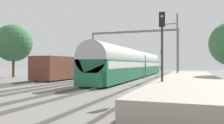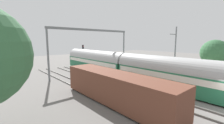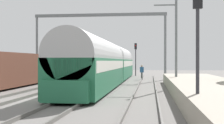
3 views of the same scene
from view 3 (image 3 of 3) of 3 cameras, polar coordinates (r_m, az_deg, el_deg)
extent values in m
plane|color=slate|center=(18.60, -12.22, -6.59)|extent=(120.00, 120.00, 0.00)
cube|color=#635F5B|center=(19.02, -15.63, -6.21)|extent=(0.08, 60.00, 0.16)
cube|color=#635F5B|center=(18.24, -8.65, -6.47)|extent=(0.08, 60.00, 0.16)
cube|color=#635F5B|center=(17.91, -4.20, -6.59)|extent=(0.08, 60.00, 0.16)
cube|color=#635F5B|center=(17.61, 3.49, -6.71)|extent=(0.08, 60.00, 0.16)
cube|color=#635F5B|center=(17.58, 8.19, -6.72)|extent=(0.08, 60.00, 0.16)
cube|color=#A39989|center=(19.84, 17.09, -4.87)|extent=(4.40, 28.00, 0.90)
cube|color=#236B47|center=(23.75, -3.14, -2.08)|extent=(2.90, 16.00, 2.20)
cube|color=silver|center=(23.73, -3.14, -0.56)|extent=(2.93, 15.36, 0.64)
cylinder|color=#AEAEAE|center=(23.73, -3.14, 1.06)|extent=(2.84, 16.00, 2.84)
cube|color=#236B47|center=(39.94, 0.97, -1.17)|extent=(2.90, 16.00, 2.20)
cube|color=silver|center=(39.93, 0.97, -0.26)|extent=(2.93, 15.36, 0.64)
cylinder|color=#AEAEAE|center=(39.93, 0.97, 0.70)|extent=(2.84, 16.00, 2.84)
cube|color=#236B47|center=(15.74, -8.43, -5.22)|extent=(2.40, 0.50, 1.10)
cube|color=brown|center=(27.97, -18.00, -1.23)|extent=(2.80, 13.00, 2.70)
cube|color=black|center=(28.04, -17.99, -3.89)|extent=(2.52, 11.96, 0.10)
cylinder|color=#3C3C3C|center=(37.74, 5.35, -2.51)|extent=(0.23, 0.23, 0.85)
cube|color=#285684|center=(37.71, 5.35, -1.38)|extent=(0.46, 0.37, 0.64)
sphere|color=tan|center=(37.70, 5.35, -0.72)|extent=(0.24, 0.24, 0.24)
cylinder|color=#2D2D33|center=(13.03, 15.04, -0.09)|extent=(0.14, 0.14, 4.26)
cylinder|color=#2D2D33|center=(47.49, 4.24, -0.10)|extent=(0.14, 0.14, 3.95)
cube|color=black|center=(47.54, 4.24, 2.82)|extent=(0.36, 0.20, 0.90)
sphere|color=red|center=(47.43, 4.24, 2.95)|extent=(0.16, 0.16, 0.16)
cylinder|color=slate|center=(39.97, -13.26, 2.40)|extent=(0.28, 0.28, 7.50)
cylinder|color=slate|center=(37.55, 9.49, 2.55)|extent=(0.28, 0.28, 7.50)
cube|color=slate|center=(38.37, -2.25, 8.39)|extent=(15.86, 0.24, 0.36)
cylinder|color=slate|center=(26.71, 11.39, 4.05)|extent=(0.20, 0.20, 8.00)
cube|color=slate|center=(26.99, 9.46, 10.00)|extent=(1.80, 0.10, 0.10)
camera|label=1|loc=(3.55, 112.54, -3.27)|focal=35.66mm
camera|label=2|loc=(26.26, -47.28, 8.11)|focal=24.26mm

